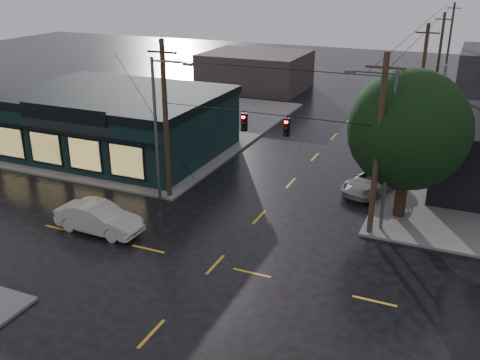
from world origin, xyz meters
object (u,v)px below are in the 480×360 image
at_px(suv_silver, 372,182).
at_px(utility_pole_ne, 369,234).
at_px(corner_tree, 409,130).
at_px(utility_pole_nw, 170,197).
at_px(sedan_cream, 99,218).

bearing_deg(suv_silver, utility_pole_ne, -60.67).
relative_size(corner_tree, utility_pole_ne, 0.87).
bearing_deg(corner_tree, utility_pole_nw, -168.42).
relative_size(corner_tree, suv_silver, 1.76).
xyz_separation_m(utility_pole_ne, suv_silver, (-1.07, 6.15, 0.70)).
xyz_separation_m(corner_tree, utility_pole_ne, (-1.18, -2.91, -5.46)).
distance_m(utility_pole_nw, suv_silver, 13.44).
relative_size(utility_pole_nw, suv_silver, 2.02).
bearing_deg(sedan_cream, corner_tree, -58.75).
height_order(corner_tree, utility_pole_nw, corner_tree).
bearing_deg(sedan_cream, utility_pole_nw, -9.51).
distance_m(sedan_cream, suv_silver, 17.73).
relative_size(utility_pole_ne, sedan_cream, 1.99).
xyz_separation_m(sedan_cream, suv_silver, (13.07, 11.98, -0.15)).
distance_m(utility_pole_nw, sedan_cream, 6.00).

